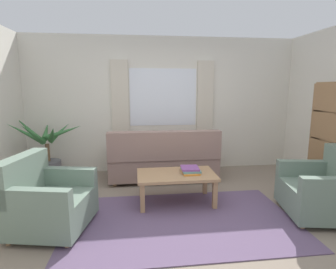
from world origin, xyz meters
The scene contains 10 objects.
ground_plane centered at (0.00, 0.00, 0.00)m, with size 6.24×6.24×0.00m, color gray.
wall_back centered at (0.00, 2.26, 1.30)m, with size 5.32×0.12×2.60m, color silver.
window_with_curtains centered at (0.00, 2.18, 1.45)m, with size 1.98×0.07×1.40m.
area_rug centered at (0.00, 0.00, 0.01)m, with size 2.79×1.68×0.01m, color #604C6B.
couch centered at (-0.07, 1.57, 0.37)m, with size 1.90×0.82×0.92m.
armchair_left centered at (-1.59, 0.01, 0.35)m, with size 0.97×0.99×0.88m.
armchair_right centered at (1.81, -0.08, 0.35)m, with size 0.95×0.97×0.88m.
coffee_table centered at (0.01, 0.55, 0.38)m, with size 1.10×0.64×0.44m.
book_stack_on_table centered at (0.22, 0.57, 0.48)m, with size 0.27×0.33×0.08m.
potted_plant centered at (-2.10, 1.74, 0.46)m, with size 1.23×1.15×1.17m.
Camera 1 is at (-0.55, -3.04, 1.64)m, focal length 28.59 mm.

